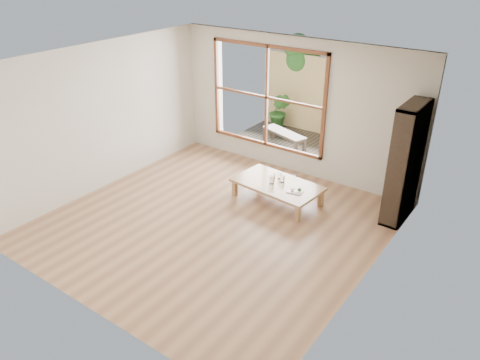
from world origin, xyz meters
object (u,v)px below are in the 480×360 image
Objects in this scene: bookshelf at (405,163)px; garden_bench at (284,135)px; low_table at (277,185)px; food_tray at (296,191)px.

garden_bench is at bearing 154.90° from bookshelf.
low_table is 2.37m from garden_bench.
low_table is at bearing -43.64° from garden_bench.
bookshelf is 3.40m from garden_bench.
low_table is 0.43m from food_tray.
bookshelf is at bearing 25.11° from low_table.
low_table is 2.14m from bookshelf.
food_tray is 2.67m from garden_bench.
low_table is at bearing -160.28° from bookshelf.
bookshelf is 1.79m from food_tray.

